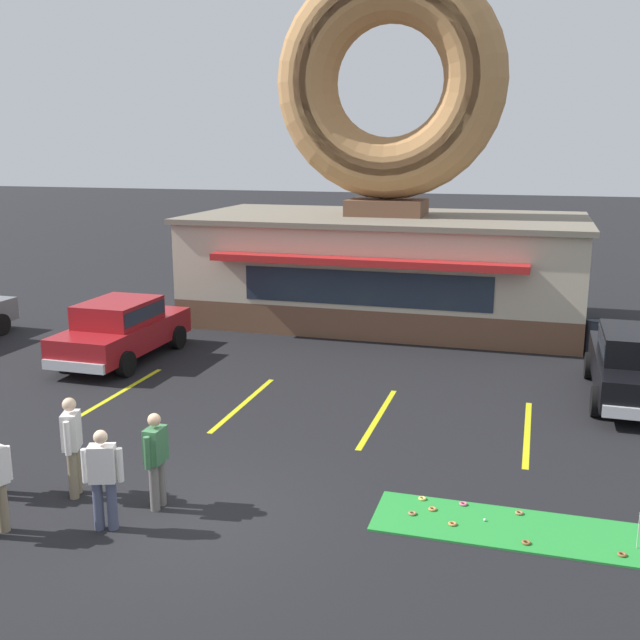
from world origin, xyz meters
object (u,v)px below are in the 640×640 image
(car_black, at_px, (637,362))
(trash_bin, at_px, (595,337))
(car_red, at_px, (121,327))
(golf_ball, at_px, (485,520))
(pedestrian_leather_jacket_man, at_px, (103,476))
(pedestrian_crossing_woman, at_px, (72,442))
(pedestrian_hooded_kid, at_px, (156,456))

(car_black, bearing_deg, trash_bin, 99.65)
(trash_bin, bearing_deg, car_red, -161.73)
(golf_ball, distance_m, pedestrian_leather_jacket_man, 5.67)
(pedestrian_leather_jacket_man, relative_size, pedestrian_crossing_woman, 0.93)
(golf_ball, bearing_deg, car_black, 67.19)
(golf_ball, distance_m, pedestrian_hooded_kid, 5.08)
(pedestrian_leather_jacket_man, xyz_separation_m, pedestrian_crossing_woman, (-1.07, 0.82, 0.07))
(pedestrian_hooded_kid, xyz_separation_m, pedestrian_leather_jacket_man, (-0.41, -0.83, -0.00))
(pedestrian_hooded_kid, xyz_separation_m, trash_bin, (7.08, 11.17, -0.35))
(pedestrian_hooded_kid, distance_m, pedestrian_crossing_woman, 1.48)
(golf_ball, height_order, car_black, car_black)
(car_black, relative_size, trash_bin, 4.68)
(golf_ball, height_order, pedestrian_leather_jacket_man, pedestrian_leather_jacket_man)
(car_black, relative_size, pedestrian_leather_jacket_man, 2.95)
(pedestrian_hooded_kid, bearing_deg, golf_ball, 10.40)
(pedestrian_crossing_woman, bearing_deg, car_red, 115.32)
(pedestrian_hooded_kid, xyz_separation_m, pedestrian_crossing_woman, (-1.48, -0.01, 0.07))
(car_red, distance_m, pedestrian_leather_jacket_man, 9.21)
(car_black, distance_m, pedestrian_hooded_kid, 10.76)
(car_black, xyz_separation_m, pedestrian_hooded_kid, (-7.71, -7.50, -0.02))
(golf_ball, xyz_separation_m, pedestrian_leather_jacket_man, (-5.34, -1.73, 0.80))
(pedestrian_hooded_kid, distance_m, pedestrian_leather_jacket_man, 0.92)
(pedestrian_hooded_kid, bearing_deg, car_black, 44.23)
(pedestrian_hooded_kid, relative_size, trash_bin, 1.59)
(pedestrian_hooded_kid, distance_m, trash_bin, 13.23)
(car_red, relative_size, pedestrian_hooded_kid, 2.96)
(car_black, xyz_separation_m, pedestrian_leather_jacket_man, (-8.11, -8.33, -0.02))
(car_black, bearing_deg, golf_ball, -112.81)
(pedestrian_hooded_kid, bearing_deg, car_red, 124.14)
(pedestrian_hooded_kid, bearing_deg, trash_bin, 57.61)
(car_red, relative_size, trash_bin, 4.69)
(golf_ball, xyz_separation_m, car_black, (2.77, 6.60, 0.82))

